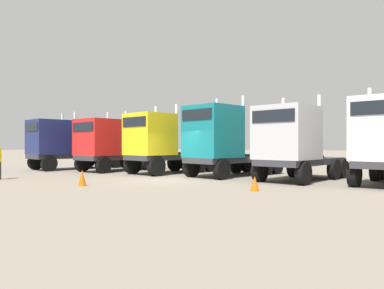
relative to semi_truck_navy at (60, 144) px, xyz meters
name	(u,v)px	position (x,y,z in m)	size (l,w,h in m)	color
ground	(165,180)	(10.78, -2.35, -1.81)	(200.00, 200.00, 0.00)	gray
semi_truck_navy	(60,144)	(0.00, 0.00, 0.00)	(3.97, 6.83, 4.06)	#333338
semi_truck_red	(107,144)	(4.14, 0.46, -0.02)	(3.37, 6.35, 3.99)	#333338
semi_truck_yellow	(158,143)	(8.22, 0.53, 0.06)	(3.76, 6.26, 4.19)	#333338
semi_truck_teal	(220,140)	(12.30, 0.68, 0.19)	(3.97, 6.63, 4.44)	#333338
semi_truck_silver	(292,142)	(16.40, 0.17, 0.08)	(3.58, 6.16, 4.16)	#333338
traffic_cone_near	(82,178)	(9.22, -6.31, -1.46)	(0.36, 0.36, 0.69)	#F2590C
traffic_cone_mid	(255,184)	(16.19, -4.11, -1.52)	(0.36, 0.36, 0.58)	#F2590C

